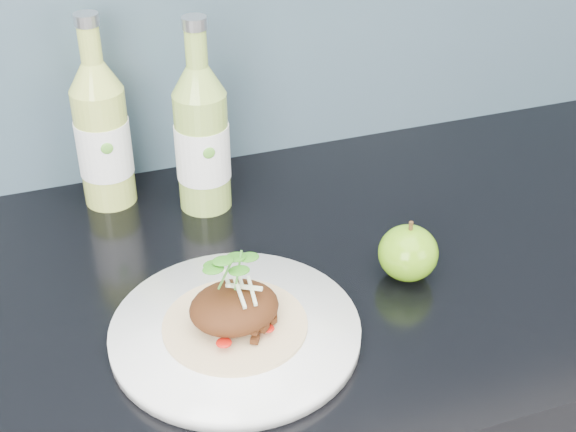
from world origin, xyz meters
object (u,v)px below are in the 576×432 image
Objects in this scene: cider_bottle_left at (103,135)px; cider_bottle_right at (202,139)px; dinner_plate at (235,332)px; green_apple at (408,253)px.

cider_bottle_left is 1.00× the size of cider_bottle_right.
cider_bottle_left is (-0.08, 0.32, 0.09)m from dinner_plate.
cider_bottle_right is (0.04, 0.27, 0.09)m from dinner_plate.
dinner_plate is 1.32× the size of cider_bottle_right.
green_apple is (0.22, 0.04, 0.02)m from dinner_plate.
dinner_plate is at bearing -119.18° from cider_bottle_right.
cider_bottle_left is 0.13m from cider_bottle_right.
cider_bottle_right is (-0.18, 0.23, 0.07)m from green_apple.
cider_bottle_right is (0.12, -0.05, 0.00)m from cider_bottle_left.
green_apple is at bearing -73.08° from cider_bottle_right.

